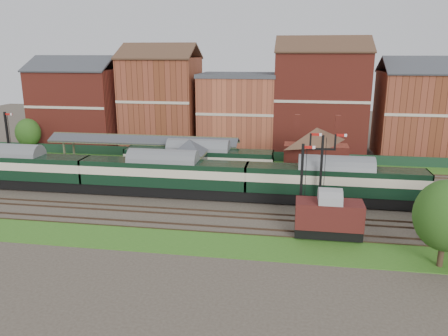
# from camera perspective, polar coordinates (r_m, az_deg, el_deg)

# --- Properties ---
(ground) EXTENTS (160.00, 160.00, 0.00)m
(ground) POSITION_cam_1_polar(r_m,az_deg,el_deg) (49.46, -1.92, -3.89)
(ground) COLOR #473D33
(ground) RESTS_ON ground
(grass_back) EXTENTS (90.00, 4.50, 0.06)m
(grass_back) POSITION_cam_1_polar(r_m,az_deg,el_deg) (64.58, 0.80, 0.68)
(grass_back) COLOR #2D6619
(grass_back) RESTS_ON ground
(grass_front) EXTENTS (90.00, 5.00, 0.06)m
(grass_front) POSITION_cam_1_polar(r_m,az_deg,el_deg) (38.57, -5.39, -9.54)
(grass_front) COLOR #2D6619
(grass_front) RESTS_ON ground
(fence) EXTENTS (90.00, 0.12, 1.50)m
(fence) POSITION_cam_1_polar(r_m,az_deg,el_deg) (66.33, 1.05, 1.71)
(fence) COLOR #193823
(fence) RESTS_ON ground
(platform) EXTENTS (55.00, 3.40, 1.00)m
(platform) POSITION_cam_1_polar(r_m,az_deg,el_deg) (59.47, -4.86, -0.16)
(platform) COLOR #2D2D2D
(platform) RESTS_ON ground
(signal_box) EXTENTS (5.40, 5.40, 6.00)m
(signal_box) POSITION_cam_1_polar(r_m,az_deg,el_deg) (52.22, -4.50, 0.75)
(signal_box) COLOR #5E704F
(signal_box) RESTS_ON ground
(brick_hut) EXTENTS (3.20, 2.64, 2.94)m
(brick_hut) POSITION_cam_1_polar(r_m,az_deg,el_deg) (51.50, 4.23, -1.75)
(brick_hut) COLOR brown
(brick_hut) RESTS_ON ground
(station_building) EXTENTS (8.10, 8.10, 5.90)m
(station_building) POSITION_cam_1_polar(r_m,az_deg,el_deg) (57.02, 11.90, 2.48)
(station_building) COLOR maroon
(station_building) RESTS_ON platform
(canopy) EXTENTS (26.00, 3.89, 4.08)m
(canopy) POSITION_cam_1_polar(r_m,az_deg,el_deg) (60.26, -10.50, 3.83)
(canopy) COLOR #4D5132
(canopy) RESTS_ON platform
(semaphore_bracket) EXTENTS (3.60, 0.25, 8.18)m
(semaphore_bracket) POSITION_cam_1_polar(r_m,az_deg,el_deg) (44.97, 12.63, -0.02)
(semaphore_bracket) COLOR black
(semaphore_bracket) RESTS_ON ground
(semaphore_platform_end) EXTENTS (1.23, 0.25, 8.00)m
(semaphore_platform_end) POSITION_cam_1_polar(r_m,az_deg,el_deg) (67.62, -26.36, 3.35)
(semaphore_platform_end) COLOR black
(semaphore_platform_end) RESTS_ON ground
(semaphore_siding) EXTENTS (1.23, 0.25, 8.00)m
(semaphore_siding) POSITION_cam_1_polar(r_m,az_deg,el_deg) (40.68, 10.09, -2.17)
(semaphore_siding) COLOR black
(semaphore_siding) RESTS_ON ground
(town_backdrop) EXTENTS (69.00, 10.00, 16.00)m
(town_backdrop) POSITION_cam_1_polar(r_m,az_deg,el_deg) (72.07, 1.74, 7.82)
(town_backdrop) COLOR maroon
(town_backdrop) RESTS_ON ground
(dmu_train) EXTENTS (56.84, 2.99, 4.37)m
(dmu_train) POSITION_cam_1_polar(r_m,az_deg,el_deg) (49.95, -7.89, -0.78)
(dmu_train) COLOR black
(dmu_train) RESTS_ON ground
(platform_railcar) EXTENTS (18.85, 2.97, 4.34)m
(platform_railcar) POSITION_cam_1_polar(r_m,az_deg,el_deg) (55.37, -3.34, 0.89)
(platform_railcar) COLOR black
(platform_railcar) RESTS_ON ground
(goods_van_a) EXTENTS (5.81, 2.52, 3.52)m
(goods_van_a) POSITION_cam_1_polar(r_m,az_deg,el_deg) (39.61, 13.52, -6.13)
(goods_van_a) COLOR black
(goods_van_a) RESTS_ON ground
(tree_far) EXTENTS (4.73, 4.73, 6.91)m
(tree_far) POSITION_cam_1_polar(r_m,az_deg,el_deg) (36.61, 27.04, -5.58)
(tree_far) COLOR #382619
(tree_far) RESTS_ON ground
(tree_back) EXTENTS (3.91, 3.91, 5.71)m
(tree_back) POSITION_cam_1_polar(r_m,az_deg,el_deg) (76.49, -24.22, 4.23)
(tree_back) COLOR #382619
(tree_back) RESTS_ON ground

